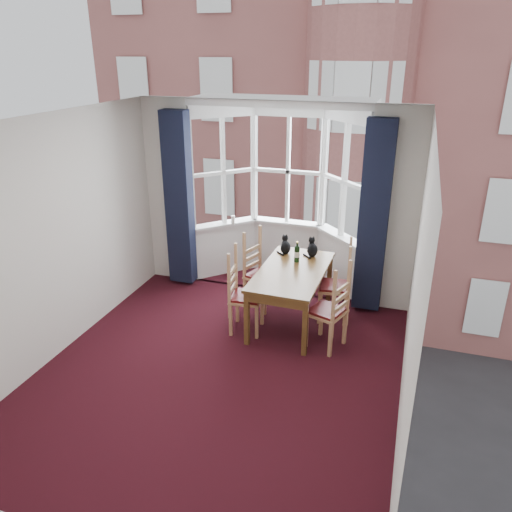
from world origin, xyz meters
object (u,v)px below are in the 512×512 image
at_px(chair_left_near, 240,297).
at_px(chair_right_far, 341,288).
at_px(cat_left, 285,246).
at_px(cat_right, 312,249).
at_px(dining_table, 292,276).
at_px(chair_right_near, 333,314).
at_px(candle_tall, 233,220).
at_px(wine_bottle, 297,253).
at_px(chair_left_far, 257,275).

xyz_separation_m(chair_left_near, chair_right_far, (1.20, 0.68, 0.00)).
height_order(cat_left, cat_right, cat_right).
relative_size(dining_table, chair_right_far, 1.71).
xyz_separation_m(chair_right_near, candle_tall, (-1.90, 1.68, 0.47)).
relative_size(chair_left_near, wine_bottle, 3.21).
bearing_deg(wine_bottle, candle_tall, 144.12).
height_order(dining_table, cat_right, cat_right).
height_order(chair_left_far, chair_right_far, same).
distance_m(chair_left_near, cat_right, 1.26).
bearing_deg(candle_tall, cat_left, -32.91).
bearing_deg(chair_left_far, candle_tall, 128.01).
xyz_separation_m(chair_right_far, cat_right, (-0.46, 0.27, 0.40)).
bearing_deg(cat_right, chair_left_far, -163.03).
xyz_separation_m(chair_left_near, wine_bottle, (0.58, 0.70, 0.42)).
relative_size(dining_table, wine_bottle, 5.49).
bearing_deg(dining_table, chair_right_near, -36.81).
height_order(chair_right_far, cat_right, cat_right).
height_order(cat_right, wine_bottle, wine_bottle).
distance_m(cat_right, candle_tall, 1.56).
bearing_deg(candle_tall, cat_right, -24.82).
bearing_deg(dining_table, wine_bottle, 92.04).
bearing_deg(chair_left_far, chair_right_near, -33.29).
height_order(cat_left, candle_tall, cat_left).
distance_m(cat_right, wine_bottle, 0.30).
distance_m(dining_table, wine_bottle, 0.36).
xyz_separation_m(chair_left_far, cat_left, (0.35, 0.21, 0.39)).
bearing_deg(chair_right_far, cat_left, 162.90).
height_order(chair_left_near, chair_right_near, same).
bearing_deg(cat_left, candle_tall, 147.09).
height_order(chair_right_near, candle_tall, candle_tall).
bearing_deg(cat_left, cat_right, 2.24).
xyz_separation_m(chair_right_far, candle_tall, (-1.88, 0.93, 0.47)).
distance_m(chair_left_far, chair_right_far, 1.19).
distance_m(chair_right_near, chair_right_far, 0.75).
bearing_deg(chair_left_near, wine_bottle, 50.43).
relative_size(chair_right_near, cat_left, 3.37).
height_order(chair_left_near, chair_left_far, same).
relative_size(chair_left_near, cat_left, 3.37).
height_order(chair_left_far, wine_bottle, wine_bottle).
xyz_separation_m(chair_left_near, cat_left, (0.35, 0.94, 0.39)).
bearing_deg(cat_right, chair_left_near, -127.64).
height_order(chair_left_near, cat_left, cat_left).
height_order(chair_right_near, wine_bottle, wine_bottle).
bearing_deg(cat_left, wine_bottle, -47.15).
distance_m(chair_left_near, cat_left, 1.07).
bearing_deg(chair_left_near, cat_left, 69.33).
distance_m(dining_table, chair_left_near, 0.74).
xyz_separation_m(cat_right, candle_tall, (-1.41, 0.65, 0.07)).
xyz_separation_m(chair_right_far, wine_bottle, (-0.62, 0.02, 0.42)).
height_order(dining_table, chair_right_near, chair_right_near).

